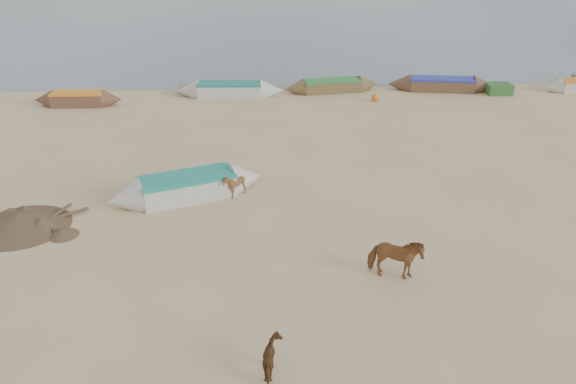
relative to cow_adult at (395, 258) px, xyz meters
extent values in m
plane|color=tan|center=(-2.92, 0.09, -0.69)|extent=(140.00, 140.00, 0.00)
imported|color=brown|center=(0.00, 0.00, 0.00)|extent=(1.78, 1.17, 1.38)
imported|color=brown|center=(-4.88, 5.90, -0.20)|extent=(0.94, 0.85, 0.99)
imported|color=#51311A|center=(-3.73, -3.74, -0.26)|extent=(0.99, 1.06, 0.87)
cone|color=brown|center=(-12.32, 3.94, -0.43)|extent=(4.07, 4.07, 0.53)
cube|color=#2F6A33|center=(-15.05, 19.32, -0.39)|extent=(1.40, 1.20, 0.60)
sphere|color=#D66214|center=(3.25, 18.59, -0.47)|extent=(0.44, 0.44, 0.44)
cube|color=slate|center=(-8.11, 20.80, -0.41)|extent=(1.20, 1.10, 0.56)
cube|color=#2E602B|center=(11.31, 19.73, -0.37)|extent=(1.50, 1.20, 0.64)
camera|label=1|loc=(-4.06, -13.89, 8.89)|focal=35.00mm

